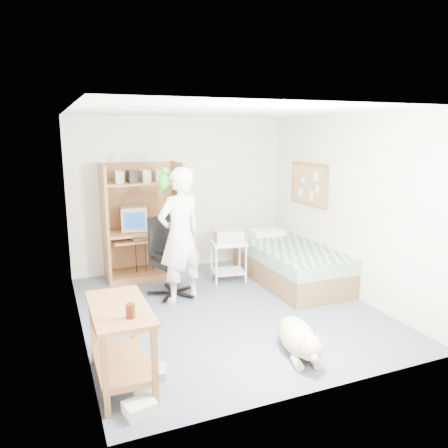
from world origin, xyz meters
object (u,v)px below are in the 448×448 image
person (180,236)px  bed (290,263)px  side_desk (121,333)px  printer_cart (228,255)px  computer_hutch (143,226)px  dog (299,338)px  office_chair (170,267)px

person → bed: bearing=164.5°
side_desk → printer_cart: 2.97m
bed → side_desk: (-2.85, -1.82, 0.21)m
printer_cart → person: bearing=-142.4°
computer_hutch → bed: 2.35m
person → dog: size_ratio=1.73×
office_chair → printer_cart: bearing=-8.1°
bed → printer_cart: bed is taller
office_chair → printer_cart: size_ratio=1.76×
bed → printer_cart: size_ratio=3.23×
computer_hutch → office_chair: size_ratio=1.64×
office_chair → dog: size_ratio=1.04×
computer_hutch → dog: (0.93, -3.09, -0.65)m
bed → computer_hutch: bearing=150.7°
computer_hutch → side_desk: size_ratio=1.80×
computer_hutch → person: (0.23, -1.23, 0.09)m
computer_hutch → bed: size_ratio=0.89×
dog → printer_cart: bearing=98.9°
dog → person: bearing=124.6°
computer_hutch → person: person is taller
computer_hutch → bed: (2.00, -1.12, -0.53)m
dog → side_desk: bearing=-171.0°
side_desk → person: bearing=57.6°
bed → dog: (-1.07, -1.97, -0.11)m
person → dog: bearing=91.5°
bed → person: bearing=-176.4°
bed → dog: size_ratio=1.91×
office_chair → printer_cart: (0.98, 0.19, 0.02)m
bed → person: 1.88m
dog → printer_cart: size_ratio=1.69×
bed → dog: 2.25m
side_desk → person: (1.08, 1.70, 0.42)m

